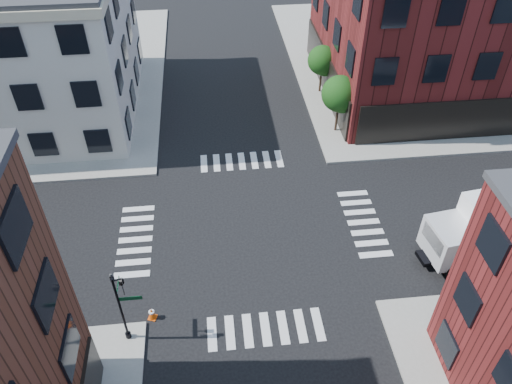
{
  "coord_description": "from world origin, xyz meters",
  "views": [
    {
      "loc": [
        -2.03,
        -21.3,
        21.75
      ],
      "look_at": [
        0.35,
        0.69,
        2.5
      ],
      "focal_mm": 35.0,
      "sensor_mm": 36.0,
      "label": 1
    }
  ],
  "objects": [
    {
      "name": "tree_far",
      "position": [
        7.56,
        15.98,
        2.87
      ],
      "size": [
        2.43,
        2.43,
        4.07
      ],
      "color": "black",
      "rests_on": "ground"
    },
    {
      "name": "sidewalk_ne",
      "position": [
        21.0,
        21.0,
        0.07
      ],
      "size": [
        30.0,
        30.0,
        0.15
      ],
      "primitive_type": "cube",
      "color": "gray",
      "rests_on": "ground"
    },
    {
      "name": "box_truck",
      "position": [
        13.86,
        -3.09,
        2.01
      ],
      "size": [
        8.77,
        3.68,
        3.87
      ],
      "rotation": [
        0.0,
        0.0,
        0.14
      ],
      "color": "white",
      "rests_on": "ground"
    },
    {
      "name": "tree_near",
      "position": [
        7.56,
        9.98,
        3.16
      ],
      "size": [
        2.69,
        2.69,
        4.49
      ],
      "color": "black",
      "rests_on": "ground"
    },
    {
      "name": "building_ne",
      "position": [
        20.5,
        16.0,
        6.0
      ],
      "size": [
        25.0,
        16.0,
        12.0
      ],
      "primitive_type": "cube",
      "color": "#401010",
      "rests_on": "ground"
    },
    {
      "name": "signal_pole",
      "position": [
        -6.72,
        -6.68,
        2.86
      ],
      "size": [
        1.29,
        1.24,
        4.6
      ],
      "color": "black",
      "rests_on": "ground"
    },
    {
      "name": "ground",
      "position": [
        0.0,
        0.0,
        0.0
      ],
      "size": [
        120.0,
        120.0,
        0.0
      ],
      "primitive_type": "plane",
      "color": "black",
      "rests_on": "ground"
    },
    {
      "name": "traffic_cone",
      "position": [
        -5.7,
        -5.7,
        0.37
      ],
      "size": [
        0.53,
        0.53,
        0.77
      ],
      "rotation": [
        0.0,
        0.0,
        -0.33
      ],
      "color": "#E04E09",
      "rests_on": "ground"
    }
  ]
}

